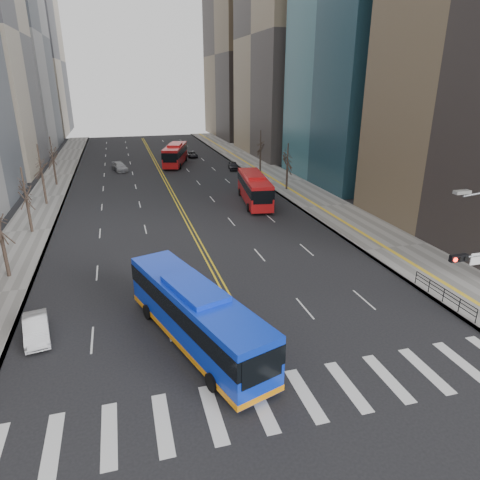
# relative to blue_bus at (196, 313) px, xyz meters

# --- Properties ---
(ground) EXTENTS (220.00, 220.00, 0.00)m
(ground) POSITION_rel_blue_bus_xyz_m (3.23, -6.01, -1.99)
(ground) COLOR black
(sidewalk_right) EXTENTS (7.00, 130.00, 0.15)m
(sidewalk_right) POSITION_rel_blue_bus_xyz_m (20.73, 38.99, -1.92)
(sidewalk_right) COLOR slate
(sidewalk_right) RESTS_ON ground
(sidewalk_left) EXTENTS (5.00, 130.00, 0.15)m
(sidewalk_left) POSITION_rel_blue_bus_xyz_m (-13.27, 38.99, -1.92)
(sidewalk_left) COLOR slate
(sidewalk_left) RESTS_ON ground
(crosswalk) EXTENTS (26.70, 4.00, 0.01)m
(crosswalk) POSITION_rel_blue_bus_xyz_m (3.23, -6.01, -1.98)
(crosswalk) COLOR silver
(crosswalk) RESTS_ON ground
(centerline) EXTENTS (0.55, 100.00, 0.01)m
(centerline) POSITION_rel_blue_bus_xyz_m (3.23, 48.99, -1.98)
(centerline) COLOR gold
(centerline) RESTS_ON ground
(office_towers) EXTENTS (83.00, 134.00, 58.00)m
(office_towers) POSITION_rel_blue_bus_xyz_m (3.35, 62.50, 21.93)
(office_towers) COLOR gray
(office_towers) RESTS_ON ground
(pedestrian_railing) EXTENTS (0.06, 6.06, 1.02)m
(pedestrian_railing) POSITION_rel_blue_bus_xyz_m (17.53, -0.01, -1.17)
(pedestrian_railing) COLOR black
(pedestrian_railing) RESTS_ON sidewalk_right
(street_trees) EXTENTS (35.20, 47.20, 7.60)m
(street_trees) POSITION_rel_blue_bus_xyz_m (-3.95, 28.54, 2.88)
(street_trees) COLOR #2D211B
(street_trees) RESTS_ON ground
(blue_bus) EXTENTS (6.69, 13.34, 3.79)m
(blue_bus) POSITION_rel_blue_bus_xyz_m (0.00, 0.00, 0.00)
(blue_bus) COLOR #0E32D2
(blue_bus) RESTS_ON ground
(red_bus_near) EXTENTS (4.34, 12.04, 3.72)m
(red_bus_near) POSITION_rel_blue_bus_xyz_m (12.73, 28.76, 0.08)
(red_bus_near) COLOR red
(red_bus_near) RESTS_ON ground
(red_bus_far) EXTENTS (6.18, 12.48, 3.84)m
(red_bus_far) POSITION_rel_blue_bus_xyz_m (6.62, 57.70, 0.14)
(red_bus_far) COLOR red
(red_bus_far) RESTS_ON ground
(car_white) EXTENTS (2.06, 4.15, 1.31)m
(car_white) POSITION_rel_blue_bus_xyz_m (-9.27, 3.10, -1.34)
(car_white) COLOR silver
(car_white) RESTS_ON ground
(car_dark_mid) EXTENTS (2.15, 4.21, 1.37)m
(car_dark_mid) POSITION_rel_blue_bus_xyz_m (15.72, 50.32, -1.30)
(car_dark_mid) COLOR black
(car_dark_mid) RESTS_ON ground
(car_silver) EXTENTS (2.98, 5.08, 1.38)m
(car_silver) POSITION_rel_blue_bus_xyz_m (-3.42, 54.59, -1.30)
(car_silver) COLOR #949499
(car_silver) RESTS_ON ground
(car_dark_far) EXTENTS (1.92, 4.09, 1.13)m
(car_dark_far) POSITION_rel_blue_bus_xyz_m (10.95, 65.04, -1.42)
(car_dark_far) COLOR black
(car_dark_far) RESTS_ON ground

